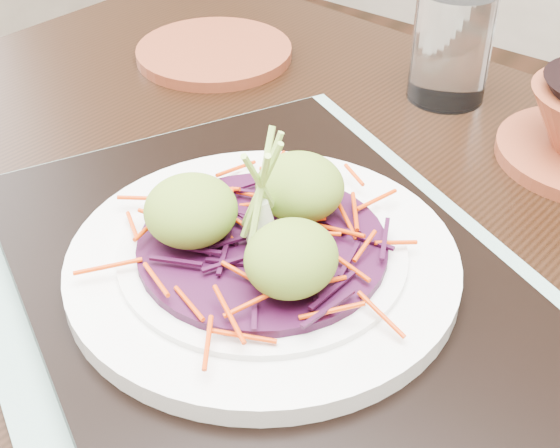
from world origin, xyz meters
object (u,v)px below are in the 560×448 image
Objects in this scene: water_glass at (452,46)px; serving_tray at (263,281)px; terracotta_side_plate at (214,52)px; white_plate at (263,261)px; dining_table at (354,354)px.

serving_tray is at bearing -83.82° from water_glass.
water_glass is at bearing 121.68° from serving_tray.
serving_tray is at bearing -44.02° from terracotta_side_plate.
terracotta_side_plate is at bearing -163.89° from water_glass.
serving_tray is 0.36m from water_glass.
water_glass reaches higher than serving_tray.
terracotta_side_plate is at bearing 135.98° from white_plate.
white_plate reaches higher than dining_table.
serving_tray reaches higher than dining_table.
dining_table is at bearing 85.95° from serving_tray.
serving_tray reaches higher than terracotta_side_plate.
terracotta_side_plate is (-0.29, 0.28, -0.03)m from white_plate.
water_glass is (-0.08, 0.28, 0.15)m from dining_table.
terracotta_side_plate is at bearing 151.94° from dining_table.
terracotta_side_plate reaches higher than dining_table.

